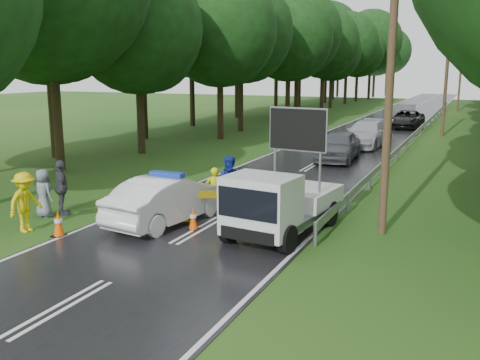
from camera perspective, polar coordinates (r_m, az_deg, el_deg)
The scene contains 23 objects.
ground at distance 16.58m, azimuth -4.43°, elevation -5.38°, with size 160.00×160.00×0.00m, color #1D4E16.
road at distance 44.82m, azimuth 14.24°, elevation 5.18°, with size 7.00×140.00×0.02m, color black.
guardrail at distance 43.96m, azimuth 18.96°, elevation 5.48°, with size 0.12×60.06×0.70m.
utility_pole_near at distance 16.08m, azimuth 15.82°, elevation 11.99°, with size 1.40×0.24×10.00m.
utility_pole_mid at distance 41.97m, azimuth 21.23°, elevation 11.25°, with size 1.40×0.24×10.00m.
utility_pole_far at distance 67.94m, azimuth 22.51°, elevation 11.06°, with size 1.40×0.24×10.00m.
police_sedan at distance 17.26m, azimuth -7.72°, elevation -2.13°, with size 2.25×4.80×1.67m.
work_truck at distance 15.79m, azimuth 4.20°, elevation -2.49°, with size 2.55×4.83×3.69m.
barrier at distance 17.21m, azimuth -2.79°, elevation -1.98°, with size 2.33×1.10×1.05m.
officer at distance 18.29m, azimuth -2.76°, elevation -1.11°, with size 0.59×0.39×1.61m, color #CCD70B.
civilian at distance 18.47m, azimuth -0.97°, elevation -0.41°, with size 0.95×0.74×1.96m, color navy.
bystander_left at distance 17.44m, azimuth -21.95°, elevation -2.21°, with size 1.20×0.69×1.85m, color yellow.
bystander_mid at distance 19.03m, azimuth -18.50°, elevation -0.78°, with size 1.11×0.46×1.89m, color #3F4147.
bystander_right at distance 19.02m, azimuth -20.23°, elevation -1.32°, with size 0.79×0.52×1.63m, color slate.
queue_car_first at distance 29.30m, azimuth 10.44°, elevation 3.62°, with size 1.94×4.83×1.64m, color #46494F.
queue_car_second at distance 35.12m, azimuth 13.38°, elevation 4.82°, with size 2.30×5.66×1.64m, color #AAADB2.
queue_car_third at distance 47.11m, azimuth 17.34°, elevation 6.21°, with size 2.47×5.36×1.49m, color black.
queue_car_fourth at distance 53.14m, azimuth 17.24°, elevation 6.83°, with size 1.67×4.78×1.57m, color #44474D.
cone_near_left at distance 16.74m, azimuth -18.80°, elevation -4.44°, with size 0.38×0.38×0.80m.
cone_center at distance 16.57m, azimuth -5.01°, elevation -4.13°, with size 0.34×0.34×0.73m.
cone_far at distance 18.59m, azimuth -0.39°, elevation -2.38°, with size 0.33×0.33×0.70m.
cone_left_mid at distance 18.69m, azimuth -12.92°, elevation -2.59°, with size 0.33×0.33×0.71m.
cone_right at distance 18.85m, azimuth 7.34°, elevation -2.10°, with size 0.38×0.38×0.81m.
Camera 1 is at (7.62, -13.90, 4.88)m, focal length 40.00 mm.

